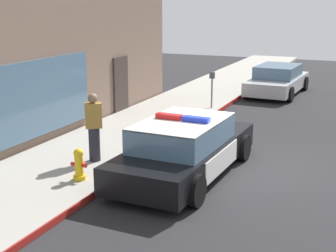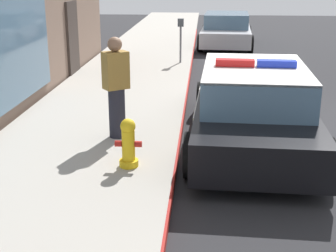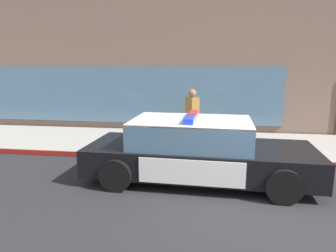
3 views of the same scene
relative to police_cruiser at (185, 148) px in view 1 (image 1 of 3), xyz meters
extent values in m
plane|color=#262628|center=(1.26, -1.13, -0.68)|extent=(48.00, 48.00, 0.00)
cube|color=#A39E93|center=(1.26, 2.85, -0.60)|extent=(48.00, 3.21, 0.15)
cube|color=maroon|center=(1.26, 1.24, -0.60)|extent=(28.80, 0.04, 0.14)
cube|color=#382D28|center=(5.11, 4.48, 0.37)|extent=(1.00, 0.08, 2.10)
cube|color=black|center=(0.06, 0.00, -0.18)|extent=(5.04, 2.06, 0.60)
cube|color=silver|center=(1.65, -0.06, -0.01)|extent=(1.76, 1.89, 0.05)
cube|color=silver|center=(-1.68, 0.07, -0.01)|extent=(1.46, 1.88, 0.05)
cube|color=silver|center=(0.00, 0.95, -0.18)|extent=(2.09, 0.11, 0.51)
cube|color=silver|center=(-0.08, -0.94, -0.18)|extent=(2.09, 0.11, 0.51)
cube|color=yellow|center=(0.00, 0.96, -0.18)|extent=(0.22, 0.02, 0.26)
cube|color=slate|center=(-0.14, 0.01, 0.39)|extent=(2.65, 1.78, 0.60)
cube|color=silver|center=(-0.14, 0.01, 0.68)|extent=(2.65, 1.78, 0.04)
cube|color=red|center=(-0.13, 0.34, 0.76)|extent=(0.22, 0.64, 0.11)
cube|color=blue|center=(-0.15, -0.33, 0.76)|extent=(0.22, 0.64, 0.11)
cylinder|color=black|center=(1.73, 0.86, -0.34)|extent=(0.69, 0.25, 0.68)
cylinder|color=black|center=(1.66, -1.00, -0.34)|extent=(0.69, 0.25, 0.68)
cylinder|color=black|center=(-1.54, 0.99, -0.34)|extent=(0.69, 0.25, 0.68)
cylinder|color=black|center=(-1.62, -0.87, -0.34)|extent=(0.69, 0.25, 0.68)
cylinder|color=gold|center=(-1.57, 1.91, -0.48)|extent=(0.28, 0.28, 0.10)
cylinder|color=gold|center=(-1.57, 1.91, -0.20)|extent=(0.19, 0.19, 0.45)
sphere|color=gold|center=(-1.57, 1.91, 0.09)|extent=(0.22, 0.22, 0.22)
cylinder|color=#B21E19|center=(-1.57, 1.91, 0.16)|extent=(0.06, 0.06, 0.05)
cylinder|color=#B21E19|center=(-1.57, 1.77, -0.18)|extent=(0.09, 0.10, 0.09)
cylinder|color=#B21E19|center=(-1.57, 2.06, -0.18)|extent=(0.09, 0.10, 0.09)
cylinder|color=#B21E19|center=(-1.42, 1.91, -0.22)|extent=(0.10, 0.12, 0.12)
cube|color=#B7B7BC|center=(11.35, 0.00, -0.20)|extent=(4.70, 2.08, 0.56)
cube|color=slate|center=(11.35, 0.00, 0.33)|extent=(2.48, 1.78, 0.56)
cylinder|color=black|center=(12.92, 0.84, -0.36)|extent=(0.65, 0.23, 0.64)
cylinder|color=black|center=(12.82, -1.00, -0.36)|extent=(0.65, 0.23, 0.64)
cylinder|color=black|center=(9.88, 1.00, -0.36)|extent=(0.65, 0.23, 0.64)
cylinder|color=black|center=(9.78, -0.83, -0.36)|extent=(0.65, 0.23, 0.64)
cylinder|color=#23232D|center=(-0.27, 2.31, -0.10)|extent=(0.28, 0.28, 0.85)
cube|color=olive|center=(-0.27, 2.31, 0.63)|extent=(0.44, 0.48, 0.62)
sphere|color=#8C664C|center=(-0.27, 2.31, 1.06)|extent=(0.24, 0.24, 0.24)
cylinder|color=slate|center=(6.84, 1.58, 0.02)|extent=(0.06, 0.06, 1.10)
cube|color=#474C51|center=(6.84, 1.58, 0.69)|extent=(0.12, 0.18, 0.24)
camera|label=1|loc=(-10.26, -3.96, 3.36)|focal=52.23mm
camera|label=2|loc=(-8.10, 0.85, 2.22)|focal=51.87mm
camera|label=3|loc=(0.25, -6.49, 1.88)|focal=32.16mm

